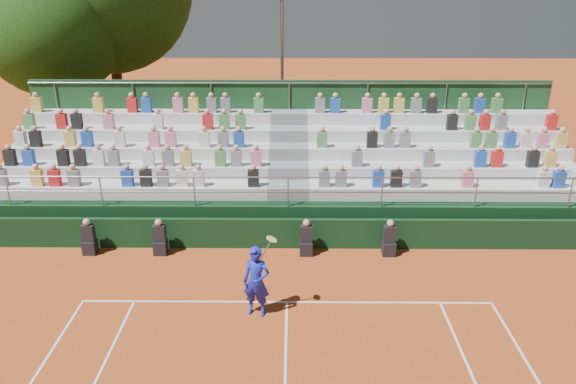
{
  "coord_description": "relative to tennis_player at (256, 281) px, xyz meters",
  "views": [
    {
      "loc": [
        0.15,
        -12.91,
        8.3
      ],
      "look_at": [
        0.0,
        3.5,
        1.8
      ],
      "focal_mm": 35.0,
      "sensor_mm": 36.0,
      "label": 1
    }
  ],
  "objects": [
    {
      "name": "line_officials",
      "position": [
        -0.86,
        3.29,
        -0.48
      ],
      "size": [
        9.76,
        0.4,
        1.19
      ],
      "color": "black",
      "rests_on": "ground"
    },
    {
      "name": "ground",
      "position": [
        0.76,
        0.54,
        -0.96
      ],
      "size": [
        90.0,
        90.0,
        0.0
      ],
      "primitive_type": "plane",
      "color": "#AC481C",
      "rests_on": "ground"
    },
    {
      "name": "tennis_player",
      "position": [
        0.0,
        0.0,
        0.0
      ],
      "size": [
        0.92,
        0.61,
        2.22
      ],
      "color": "#1721AE",
      "rests_on": "ground"
    },
    {
      "name": "tree_west",
      "position": [
        -9.78,
        13.27,
        5.12
      ],
      "size": [
        6.44,
        6.44,
        9.31
      ],
      "color": "#321D12",
      "rests_on": "ground"
    },
    {
      "name": "floodlight_mast",
      "position": [
        0.41,
        13.49,
        3.46
      ],
      "size": [
        0.6,
        0.25,
        7.52
      ],
      "color": "gray",
      "rests_on": "ground"
    },
    {
      "name": "courtside_wall",
      "position": [
        0.76,
        3.74,
        -0.46
      ],
      "size": [
        20.0,
        0.15,
        1.0
      ],
      "primitive_type": "cube",
      "color": "black",
      "rests_on": "ground"
    },
    {
      "name": "grandstand",
      "position": [
        0.75,
        6.98,
        0.13
      ],
      "size": [
        20.0,
        5.2,
        4.4
      ],
      "color": "black",
      "rests_on": "ground"
    }
  ]
}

